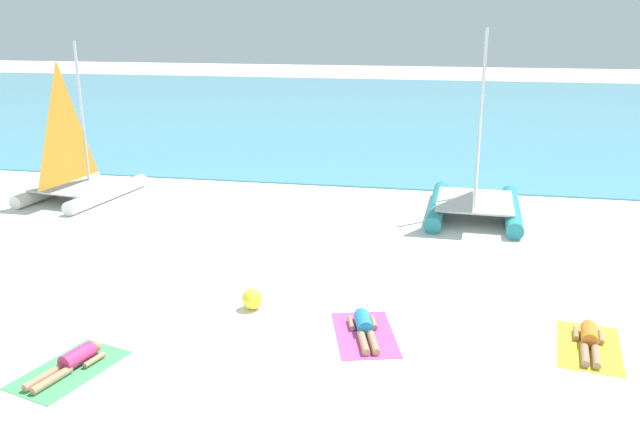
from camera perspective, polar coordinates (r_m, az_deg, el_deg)
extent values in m
plane|color=white|center=(19.99, 2.24, 0.14)|extent=(120.00, 120.00, 0.00)
cube|color=#4C9EB7|center=(42.41, 7.01, 9.10)|extent=(120.00, 40.00, 0.05)
cylinder|color=teal|center=(20.13, 10.29, 0.71)|extent=(0.68, 4.22, 0.48)
cylinder|color=teal|center=(20.14, 16.54, 0.27)|extent=(0.68, 4.22, 0.48)
cube|color=silver|center=(19.84, 13.46, 1.08)|extent=(2.33, 2.79, 0.06)
cylinder|color=silver|center=(19.92, 13.97, 8.39)|extent=(0.10, 0.10, 5.00)
pyramid|color=white|center=(18.96, 13.93, 7.51)|extent=(0.16, 2.20, 4.20)
cylinder|color=white|center=(23.59, -22.07, 2.08)|extent=(1.03, 3.88, 0.44)
cylinder|color=white|center=(22.31, -18.16, 1.68)|extent=(1.03, 3.88, 0.44)
cube|color=silver|center=(22.74, -20.52, 2.37)|extent=(2.38, 2.75, 0.06)
cylinder|color=silver|center=(22.73, -20.23, 8.26)|extent=(0.09, 0.09, 4.60)
pyramid|color=orange|center=(22.07, -21.69, 7.50)|extent=(0.37, 2.01, 3.86)
cube|color=#4CB266|center=(12.18, -21.17, -12.70)|extent=(1.58, 2.13, 0.01)
cylinder|color=#D83372|center=(12.22, -20.56, -11.69)|extent=(0.46, 0.68, 0.30)
sphere|color=tan|center=(12.46, -19.18, -10.96)|extent=(0.22, 0.22, 0.22)
cylinder|color=tan|center=(11.96, -23.12, -13.11)|extent=(0.35, 0.79, 0.14)
cylinder|color=tan|center=(11.83, -22.54, -13.37)|extent=(0.35, 0.79, 0.14)
cylinder|color=tan|center=(12.50, -20.70, -11.51)|extent=(0.22, 0.46, 0.10)
cylinder|color=tan|center=(12.20, -19.25, -12.06)|extent=(0.22, 0.46, 0.10)
cube|color=#D84C99|center=(12.55, 3.96, -10.57)|extent=(1.56, 2.12, 0.01)
cylinder|color=#268CCC|center=(12.65, 3.84, -9.52)|extent=(0.45, 0.68, 0.30)
sphere|color=tan|center=(13.01, 3.59, -8.72)|extent=(0.22, 0.22, 0.22)
cylinder|color=tan|center=(12.11, 3.84, -11.25)|extent=(0.34, 0.79, 0.14)
cylinder|color=tan|center=(12.13, 4.70, -11.21)|extent=(0.34, 0.79, 0.14)
cylinder|color=tan|center=(12.80, 2.75, -9.62)|extent=(0.21, 0.46, 0.10)
cylinder|color=tan|center=(12.86, 4.72, -9.53)|extent=(0.21, 0.46, 0.10)
cube|color=yellow|center=(13.05, 22.58, -10.79)|extent=(1.37, 2.04, 0.01)
cylinder|color=orange|center=(13.16, 22.62, -9.79)|extent=(0.39, 0.66, 0.30)
sphere|color=tan|center=(13.53, 22.56, -9.04)|extent=(0.22, 0.22, 0.22)
cylinder|color=tan|center=(12.61, 22.29, -11.37)|extent=(0.26, 0.79, 0.14)
cylinder|color=tan|center=(12.63, 23.11, -11.44)|extent=(0.26, 0.79, 0.14)
cylinder|color=tan|center=(13.32, 21.60, -9.77)|extent=(0.17, 0.46, 0.10)
cylinder|color=tan|center=(13.36, 23.50, -9.93)|extent=(0.17, 0.46, 0.10)
sphere|color=yellow|center=(13.52, -5.99, -7.50)|extent=(0.43, 0.43, 0.43)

